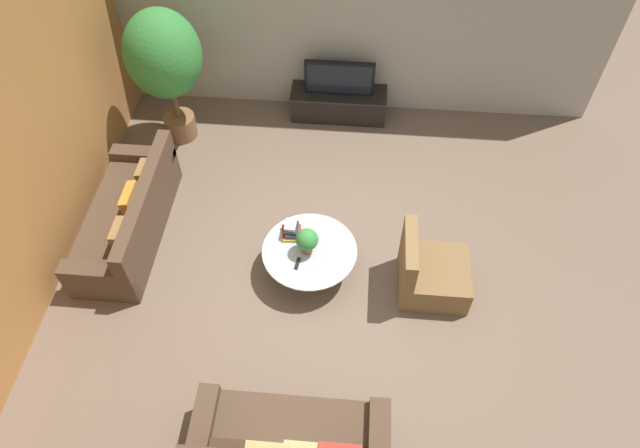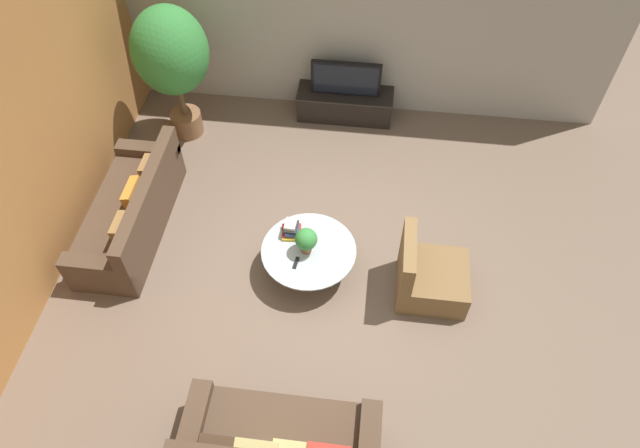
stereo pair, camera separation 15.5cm
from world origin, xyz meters
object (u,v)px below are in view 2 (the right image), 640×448
Objects in this scene: potted_plant_tabletop at (306,240)px; armchair_wicker at (428,277)px; potted_palm_tall at (171,55)px; media_console at (345,104)px; couch_by_wall at (132,213)px; couch_near_entry at (280,448)px; television at (346,79)px; coffee_table at (309,255)px.

armchair_wicker is at bearing -4.43° from potted_plant_tabletop.
potted_plant_tabletop is (2.10, -2.27, -0.73)m from potted_palm_tall.
media_console is 3.27m from armchair_wicker.
couch_near_entry is at bearing 41.56° from couch_by_wall.
television reaches higher than media_console.
couch_by_wall reaches higher than potted_plant_tabletop.
couch_near_entry is 0.92× the size of potted_palm_tall.
television is at bearing -91.49° from couch_near_entry.
media_console is 1.28× the size of coffee_table.
coffee_table is 0.32m from potted_plant_tabletop.
media_console is 4.07× the size of potted_plant_tabletop.
coffee_table is at bearing -93.18° from television.
television is 0.90× the size of coffee_table.
couch_by_wall is at bearing 170.14° from potted_plant_tabletop.
couch_by_wall and couch_near_entry have the same top height.
potted_plant_tabletop is at bearing 85.57° from armchair_wicker.
couch_by_wall reaches higher than coffee_table.
couch_by_wall is 5.94× the size of potted_plant_tabletop.
media_console is at bearing 135.49° from couch_by_wall.
armchair_wicker is at bearing -5.10° from coffee_table.
couch_by_wall is at bearing -95.58° from potted_palm_tall.
coffee_table is 2.25m from couch_near_entry.
couch_near_entry is (-0.13, -5.14, 0.07)m from media_console.
television is 2.46m from potted_palm_tall.
couch_by_wall is 1.04× the size of potted_palm_tall.
television is (0.00, -0.00, 0.46)m from media_console.
potted_palm_tall is 5.71× the size of potted_plant_tabletop.
potted_plant_tabletop is at bearing -93.65° from television.
coffee_table is at bearing 84.90° from armchair_wicker.
media_console is 0.77× the size of couch_near_entry.
armchair_wicker is at bearing 82.22° from couch_by_wall.
armchair_wicker reaches higher than potted_plant_tabletop.
couch_by_wall is 3.52m from couch_near_entry.
couch_near_entry is at bearing -89.32° from coffee_table.
potted_plant_tabletop reaches higher than coffee_table.
armchair_wicker reaches higher than couch_by_wall.
media_console is at bearing -91.49° from couch_near_entry.
media_console is at bearing 22.52° from armchair_wicker.
potted_plant_tabletop is (-0.19, -2.91, 0.37)m from media_console.
couch_by_wall is at bearing -134.51° from media_console.
coffee_table is 2.34m from couch_by_wall.
potted_plant_tabletop is at bearing -93.65° from media_console.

